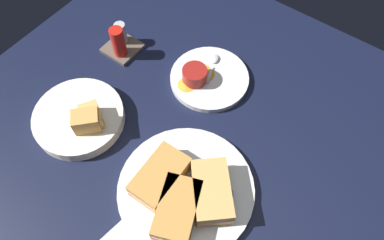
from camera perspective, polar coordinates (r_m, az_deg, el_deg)
ground_plane at (r=86.95cm, az=-2.09°, el=-3.11°), size 110.00×110.00×3.00cm
plate_sandwich_main at (r=79.41cm, az=-0.97°, el=-10.99°), size 29.83×29.83×1.60cm
sandwich_half_near at (r=77.26cm, az=-5.08°, el=-9.03°), size 13.46×7.98×4.80cm
sandwich_half_far at (r=74.73cm, az=-2.32°, el=-14.09°), size 14.91×11.87×4.80cm
sandwich_half_extra at (r=75.95cm, az=3.17°, el=-11.32°), size 14.76×14.33×4.80cm
ramekin_dark_sauce at (r=75.72cm, az=3.67°, el=-12.26°), size 7.23×7.23×4.19cm
spoon_by_dark_ramekin at (r=78.13cm, az=-0.31°, el=-11.07°), size 3.44×9.95×0.80cm
plate_chips_companion at (r=94.04cm, az=2.79°, el=6.64°), size 20.47×20.47×1.60cm
ramekin_light_gravy at (r=91.07cm, az=0.42°, el=7.25°), size 6.34×6.34×3.83cm
spoon_by_gravy_ramekin at (r=95.90cm, az=3.45°, el=9.13°), size 9.72×5.00×0.80cm
plantain_chip_scatter at (r=92.70cm, az=0.90°, el=6.76°), size 12.20×8.25×0.60cm
bread_basket_rear at (r=89.87cm, az=-17.37°, el=0.31°), size 21.77×21.77×7.80cm
condiment_caddy at (r=100.44cm, az=-11.35°, el=12.10°), size 9.00×9.00×9.50cm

